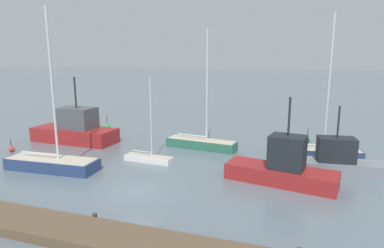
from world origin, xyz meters
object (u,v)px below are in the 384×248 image
Objects in this scene: sailboat_3 at (201,142)px; channel_buoy_0 at (307,140)px; sailboat_0 at (148,157)px; sailboat_1 at (52,162)px; fishing_boat_0 at (338,160)px; channel_buoy_1 at (12,149)px; sailboat_2 at (317,151)px; channel_buoy_2 at (107,127)px; fishing_boat_1 at (75,130)px; fishing_boat_2 at (283,168)px.

channel_buoy_0 is at bearing 35.83° from sailboat_3.
sailboat_0 is 6.08m from sailboat_3.
sailboat_1 is 7.93× the size of channel_buoy_0.
sailboat_3 is at bearing -21.56° from fishing_boat_0.
fishing_boat_0 reaches higher than channel_buoy_1.
channel_buoy_2 is at bearing 161.97° from sailboat_2.
fishing_boat_0 is 4.57× the size of channel_buoy_0.
sailboat_3 is 14.09m from channel_buoy_2.
fishing_boat_0 is 4.00× the size of channel_buoy_2.
fishing_boat_1 reaches higher than fishing_boat_0.
channel_buoy_0 is at bearing 89.45° from sailboat_2.
fishing_boat_1 reaches higher than channel_buoy_1.
fishing_boat_0 is 5.27m from fishing_boat_2.
fishing_boat_1 is at bearing -9.92° from fishing_boat_0.
sailboat_2 is (19.50, 9.66, 0.01)m from sailboat_1.
channel_buoy_0 is (-0.62, 5.09, -0.31)m from sailboat_2.
sailboat_2 reaches higher than fishing_boat_1.
fishing_boat_0 is 5.99× the size of channel_buoy_1.
sailboat_3 is at bearing 42.81° from sailboat_1.
sailboat_1 is (-6.13, -4.17, 0.25)m from sailboat_0.
fishing_boat_2 is (16.95, 2.68, 0.51)m from sailboat_1.
sailboat_3 reaches higher than fishing_boat_0.
sailboat_1 is at bearing -142.69° from sailboat_0.
channel_buoy_1 is (-3.29, -4.94, -1.04)m from fishing_boat_1.
sailboat_0 is 7.42m from sailboat_1.
channel_buoy_0 is 28.60m from channel_buoy_1.
sailboat_3 reaches higher than channel_buoy_2.
sailboat_1 is 1.00× the size of sailboat_2.
fishing_boat_0 is 0.78× the size of fishing_boat_1.
sailboat_3 is 17.58m from channel_buoy_1.
sailboat_2 is 10.33m from sailboat_3.
sailboat_0 is 16.57m from channel_buoy_0.
sailboat_3 is 1.23× the size of fishing_boat_1.
fishing_boat_2 is (-3.87, -3.57, 0.16)m from fishing_boat_0.
fishing_boat_0 is at bearing -77.11° from channel_buoy_0.
sailboat_3 is 1.58× the size of fishing_boat_0.
sailboat_0 is 14.26m from channel_buoy_2.
channel_buoy_0 is 1.31× the size of channel_buoy_1.
channel_buoy_1 is (-26.01, -11.89, -0.05)m from channel_buoy_0.
fishing_boat_1 is (-23.34, -1.85, 0.69)m from sailboat_2.
fishing_boat_0 is (1.33, -3.41, 0.34)m from sailboat_2.
fishing_boat_2 reaches higher than channel_buoy_0.
fishing_boat_1 is 5.14× the size of channel_buoy_2.
sailboat_0 is at bearing -112.85° from sailboat_3.
sailboat_3 is at bearing 63.14° from sailboat_0.
sailboat_1 is 21.75m from fishing_boat_0.
fishing_boat_2 is 12.25m from channel_buoy_0.
sailboat_3 is (3.03, 5.26, 0.24)m from sailboat_0.
fishing_boat_0 is at bearing -17.39° from channel_buoy_2.
sailboat_0 is at bearing -165.13° from sailboat_2.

